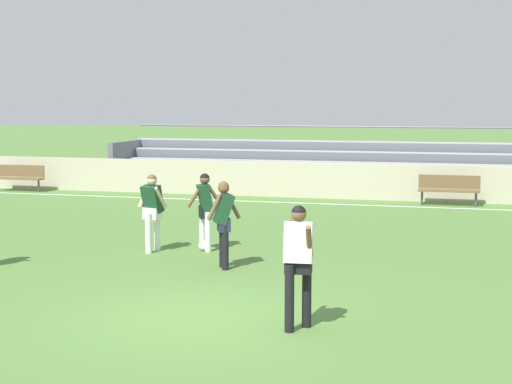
# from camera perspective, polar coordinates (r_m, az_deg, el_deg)

# --- Properties ---
(ground_plane) EXTENTS (160.00, 160.00, 0.00)m
(ground_plane) POSITION_cam_1_polar(r_m,az_deg,el_deg) (11.38, -4.44, -9.14)
(ground_plane) COLOR #517A38
(field_line_sideline) EXTENTS (44.00, 0.12, 0.01)m
(field_line_sideline) POSITION_cam_1_polar(r_m,az_deg,el_deg) (23.58, 5.86, -0.89)
(field_line_sideline) COLOR white
(field_line_sideline) RESTS_ON ground
(sideline_wall) EXTENTS (48.00, 0.16, 1.13)m
(sideline_wall) POSITION_cam_1_polar(r_m,az_deg,el_deg) (24.86, 6.37, 0.80)
(sideline_wall) COLOR beige
(sideline_wall) RESTS_ON ground
(bleacher_stand) EXTENTS (22.71, 3.04, 2.21)m
(bleacher_stand) POSITION_cam_1_polar(r_m,az_deg,el_deg) (26.75, 13.12, 1.82)
(bleacher_stand) COLOR #B2B2B7
(bleacher_stand) RESTS_ON ground
(bench_far_right) EXTENTS (1.80, 0.40, 0.90)m
(bench_far_right) POSITION_cam_1_polar(r_m,az_deg,el_deg) (23.83, 13.99, 0.34)
(bench_far_right) COLOR brown
(bench_far_right) RESTS_ON ground
(bench_far_left) EXTENTS (1.80, 0.40, 0.90)m
(bench_far_left) POSITION_cam_1_polar(r_m,az_deg,el_deg) (28.03, -16.99, 1.17)
(bench_far_left) COLOR brown
(bench_far_left) RESTS_ON ground
(player_dark_wide_right) EXTENTS (0.59, 0.47, 1.61)m
(player_dark_wide_right) POSITION_cam_1_polar(r_m,az_deg,el_deg) (16.10, -7.62, -1.04)
(player_dark_wide_right) COLOR white
(player_dark_wide_right) RESTS_ON ground
(player_dark_wide_left) EXTENTS (0.71, 0.48, 1.61)m
(player_dark_wide_left) POSITION_cam_1_polar(r_m,az_deg,el_deg) (16.15, -3.77, -0.96)
(player_dark_wide_left) COLOR white
(player_dark_wide_left) RESTS_ON ground
(player_white_challenging) EXTENTS (0.45, 0.60, 1.71)m
(player_white_challenging) POSITION_cam_1_polar(r_m,az_deg,el_deg) (10.52, 3.13, -4.69)
(player_white_challenging) COLOR black
(player_white_challenging) RESTS_ON ground
(player_dark_deep_cover) EXTENTS (0.57, 0.50, 1.63)m
(player_dark_deep_cover) POSITION_cam_1_polar(r_m,az_deg,el_deg) (14.36, -2.38, -1.85)
(player_dark_deep_cover) COLOR black
(player_dark_deep_cover) RESTS_ON ground
(soccer_ball) EXTENTS (0.22, 0.22, 0.22)m
(soccer_ball) POSITION_cam_1_polar(r_m,az_deg,el_deg) (16.20, -3.88, -3.96)
(soccer_ball) COLOR white
(soccer_ball) RESTS_ON ground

